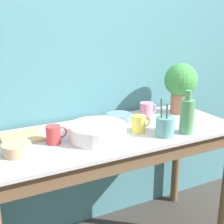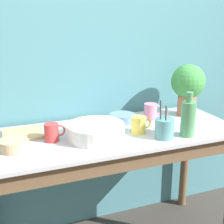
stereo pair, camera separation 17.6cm
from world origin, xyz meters
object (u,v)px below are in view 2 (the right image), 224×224
at_px(mug_red, 52,132).
at_px(tray_board, 23,134).
at_px(bowl_small_tan, 14,145).
at_px(utensil_cup, 164,128).
at_px(mug_yellow, 139,125).
at_px(bowl_small_blue, 122,118).
at_px(potted_plant, 188,85).
at_px(mug_pink, 151,111).
at_px(bowl_wash_large, 96,131).
at_px(bottle_tall, 188,118).

distance_m(mug_red, tray_board, 0.20).
bearing_deg(bowl_small_tan, utensil_cup, -9.27).
bearing_deg(mug_yellow, tray_board, 162.10).
xyz_separation_m(mug_yellow, bowl_small_blue, (-0.01, 0.21, -0.02)).
bearing_deg(utensil_cup, mug_yellow, 127.32).
relative_size(potted_plant, mug_pink, 2.78).
bearing_deg(mug_red, tray_board, 134.32).
distance_m(bowl_wash_large, mug_yellow, 0.26).
bearing_deg(mug_red, bowl_wash_large, -12.87).
relative_size(mug_yellow, tray_board, 0.56).
relative_size(bottle_tall, bowl_small_blue, 1.54).
bearing_deg(potted_plant, tray_board, 179.50).
distance_m(bowl_small_blue, tray_board, 0.61).
bearing_deg(bowl_small_blue, bowl_wash_large, -139.63).
height_order(bowl_wash_large, mug_pink, mug_pink).
relative_size(mug_yellow, mug_pink, 0.97).
relative_size(mug_red, bowl_small_blue, 0.70).
bearing_deg(bottle_tall, bowl_small_tan, 171.05).
distance_m(mug_yellow, bowl_small_blue, 0.22).
relative_size(mug_pink, tray_board, 0.57).
distance_m(mug_red, mug_pink, 0.68).
relative_size(mug_yellow, utensil_cup, 0.56).
relative_size(potted_plant, bowl_wash_large, 1.09).
relative_size(bowl_small_blue, bowl_small_tan, 1.15).
relative_size(mug_red, tray_board, 0.53).
distance_m(mug_red, utensil_cup, 0.61).
xyz_separation_m(mug_red, tray_board, (-0.14, 0.14, -0.04)).
bearing_deg(mug_red, bottle_tall, -15.47).
distance_m(mug_red, bowl_small_tan, 0.21).
xyz_separation_m(utensil_cup, tray_board, (-0.72, 0.32, -0.05)).
bearing_deg(tray_board, bowl_small_blue, 1.23).
distance_m(potted_plant, bottle_tall, 0.41).
xyz_separation_m(bowl_wash_large, mug_yellow, (0.26, -0.01, 0.01)).
distance_m(potted_plant, mug_red, 0.95).
bearing_deg(bottle_tall, mug_red, 164.53).
bearing_deg(bowl_small_blue, potted_plant, -2.81).
relative_size(bowl_wash_large, bowl_small_tan, 2.22).
height_order(mug_red, bowl_small_tan, mug_red).
xyz_separation_m(mug_yellow, bowl_small_tan, (-0.69, 0.01, -0.02)).
distance_m(bottle_tall, tray_board, 0.92).
distance_m(bowl_wash_large, utensil_cup, 0.37).
relative_size(mug_pink, bowl_small_tan, 0.87).
height_order(mug_pink, bowl_small_blue, mug_pink).
xyz_separation_m(bowl_wash_large, bowl_small_blue, (0.25, 0.21, -0.02)).
height_order(bowl_small_tan, tray_board, bowl_small_tan).
bearing_deg(bottle_tall, potted_plant, 56.91).
height_order(mug_yellow, mug_pink, mug_pink).
bearing_deg(potted_plant, bowl_small_blue, 177.19).
xyz_separation_m(mug_red, utensil_cup, (0.58, -0.18, 0.01)).
bearing_deg(mug_pink, tray_board, 179.45).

